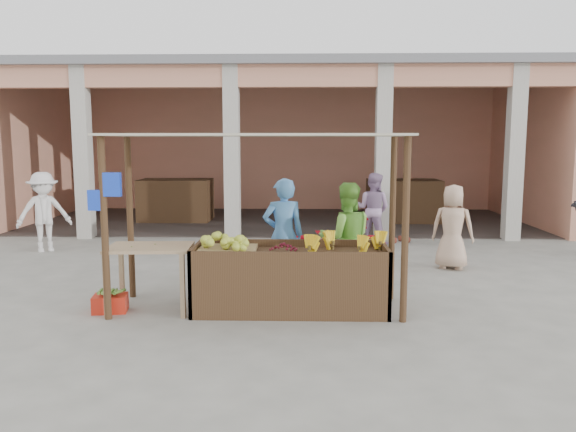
{
  "coord_description": "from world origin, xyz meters",
  "views": [
    {
      "loc": [
        0.68,
        -7.41,
        2.29
      ],
      "look_at": [
        0.43,
        1.2,
        1.14
      ],
      "focal_mm": 35.0,
      "sensor_mm": 36.0,
      "label": 1
    }
  ],
  "objects_px": {
    "vendor_green": "(346,236)",
    "motorcycle": "(336,242)",
    "fruit_stall": "(290,282)",
    "side_table": "(150,256)",
    "red_crate": "(110,303)",
    "vendor_blue": "(283,231)"
  },
  "relations": [
    {
      "from": "red_crate",
      "to": "vendor_blue",
      "type": "height_order",
      "value": "vendor_blue"
    },
    {
      "from": "vendor_blue",
      "to": "motorcycle",
      "type": "relative_size",
      "value": 0.95
    },
    {
      "from": "side_table",
      "to": "vendor_green",
      "type": "xyz_separation_m",
      "value": [
        2.7,
        0.93,
        0.14
      ]
    },
    {
      "from": "fruit_stall",
      "to": "motorcycle",
      "type": "height_order",
      "value": "motorcycle"
    },
    {
      "from": "vendor_green",
      "to": "red_crate",
      "type": "bearing_deg",
      "value": 10.2
    },
    {
      "from": "motorcycle",
      "to": "fruit_stall",
      "type": "bearing_deg",
      "value": 159.55
    },
    {
      "from": "fruit_stall",
      "to": "vendor_green",
      "type": "bearing_deg",
      "value": 46.84
    },
    {
      "from": "red_crate",
      "to": "motorcycle",
      "type": "height_order",
      "value": "motorcycle"
    },
    {
      "from": "side_table",
      "to": "motorcycle",
      "type": "bearing_deg",
      "value": 40.38
    },
    {
      "from": "red_crate",
      "to": "motorcycle",
      "type": "relative_size",
      "value": 0.23
    },
    {
      "from": "fruit_stall",
      "to": "vendor_green",
      "type": "relative_size",
      "value": 1.47
    },
    {
      "from": "side_table",
      "to": "vendor_green",
      "type": "height_order",
      "value": "vendor_green"
    },
    {
      "from": "vendor_green",
      "to": "motorcycle",
      "type": "relative_size",
      "value": 0.91
    },
    {
      "from": "fruit_stall",
      "to": "red_crate",
      "type": "height_order",
      "value": "fruit_stall"
    },
    {
      "from": "fruit_stall",
      "to": "side_table",
      "type": "relative_size",
      "value": 2.28
    },
    {
      "from": "side_table",
      "to": "motorcycle",
      "type": "distance_m",
      "value": 3.66
    },
    {
      "from": "side_table",
      "to": "red_crate",
      "type": "relative_size",
      "value": 2.58
    },
    {
      "from": "fruit_stall",
      "to": "vendor_green",
      "type": "distance_m",
      "value": 1.28
    },
    {
      "from": "vendor_blue",
      "to": "vendor_green",
      "type": "relative_size",
      "value": 1.04
    },
    {
      "from": "fruit_stall",
      "to": "side_table",
      "type": "bearing_deg",
      "value": -178.04
    },
    {
      "from": "vendor_green",
      "to": "fruit_stall",
      "type": "bearing_deg",
      "value": 39.88
    },
    {
      "from": "fruit_stall",
      "to": "vendor_blue",
      "type": "distance_m",
      "value": 1.16
    }
  ]
}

